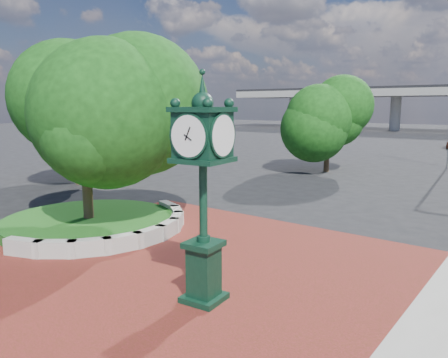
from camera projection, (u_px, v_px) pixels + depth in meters
ground at (192, 257)px, 12.87m from camera, size 200.00×200.00×0.00m
plaza at (168, 266)px, 12.09m from camera, size 12.00×12.00×0.04m
planter_wall at (131, 232)px, 14.46m from camera, size 2.96×6.77×0.54m
grass_bed at (89, 223)px, 15.85m from camera, size 6.10×6.10×0.40m
tree_planter at (84, 125)px, 15.26m from camera, size 5.20×5.20×6.33m
tree_northwest at (75, 111)px, 23.91m from camera, size 5.60×5.60×6.93m
tree_street at (328, 123)px, 28.79m from camera, size 4.40×4.40×5.45m
post_clock at (203, 181)px, 9.46m from camera, size 1.15×1.15×5.08m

